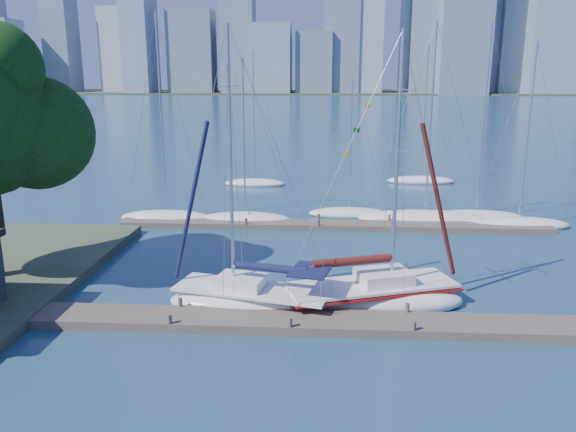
{
  "coord_description": "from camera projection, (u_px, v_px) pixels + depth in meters",
  "views": [
    {
      "loc": [
        1.24,
        -21.98,
        10.44
      ],
      "look_at": [
        -0.39,
        4.0,
        3.84
      ],
      "focal_mm": 35.0,
      "sensor_mm": 36.0,
      "label": 1
    }
  ],
  "objects": [
    {
      "name": "far_dock",
      "position": [
        333.0,
        225.0,
        39.22
      ],
      "size": [
        30.0,
        1.8,
        0.36
      ],
      "primitive_type": "cube",
      "color": "#4D4238",
      "rests_on": "ground"
    },
    {
      "name": "ground",
      "position": [
        291.0,
        326.0,
        23.91
      ],
      "size": [
        700.0,
        700.0,
        0.0
      ],
      "primitive_type": "plane",
      "color": "navy",
      "rests_on": "ground"
    },
    {
      "name": "far_shore",
      "position": [
        322.0,
        92.0,
        333.5
      ],
      "size": [
        800.0,
        100.0,
        1.5
      ],
      "primitive_type": "cube",
      "color": "#38472D",
      "rests_on": "ground"
    },
    {
      "name": "bg_boat_3",
      "position": [
        425.0,
        218.0,
        40.75
      ],
      "size": [
        10.01,
        5.83,
        14.29
      ],
      "rotation": [
        0.0,
        0.0,
        0.36
      ],
      "color": "white",
      "rests_on": "ground"
    },
    {
      "name": "bg_boat_0",
      "position": [
        167.0,
        217.0,
        41.13
      ],
      "size": [
        7.13,
        4.57,
        14.92
      ],
      "rotation": [
        0.0,
        0.0,
        -0.38
      ],
      "color": "white",
      "rests_on": "ground"
    },
    {
      "name": "sailboat_maroon",
      "position": [
        372.0,
        284.0,
        26.04
      ],
      "size": [
        8.92,
        5.34,
        12.87
      ],
      "rotation": [
        0.0,
        0.0,
        0.33
      ],
      "color": "white",
      "rests_on": "ground"
    },
    {
      "name": "bg_boat_4",
      "position": [
        476.0,
        216.0,
        41.21
      ],
      "size": [
        7.26,
        2.98,
        14.16
      ],
      "rotation": [
        0.0,
        0.0,
        -0.11
      ],
      "color": "white",
      "rests_on": "ground"
    },
    {
      "name": "bg_boat_2",
      "position": [
        349.0,
        213.0,
        42.49
      ],
      "size": [
        6.33,
        4.22,
        10.42
      ],
      "rotation": [
        0.0,
        0.0,
        0.42
      ],
      "color": "white",
      "rests_on": "ground"
    },
    {
      "name": "bg_boat_5",
      "position": [
        519.0,
        224.0,
        39.35
      ],
      "size": [
        7.32,
        3.52,
        12.89
      ],
      "rotation": [
        0.0,
        0.0,
        0.21
      ],
      "color": "white",
      "rests_on": "ground"
    },
    {
      "name": "bg_boat_1",
      "position": [
        245.0,
        219.0,
        40.66
      ],
      "size": [
        6.99,
        3.65,
        11.89
      ],
      "rotation": [
        0.0,
        0.0,
        0.23
      ],
      "color": "white",
      "rests_on": "ground"
    },
    {
      "name": "skyline",
      "position": [
        372.0,
        28.0,
        294.55
      ],
      "size": [
        503.45,
        51.31,
        110.92
      ],
      "color": "gray",
      "rests_on": "ground"
    },
    {
      "name": "near_dock",
      "position": [
        291.0,
        322.0,
        23.86
      ],
      "size": [
        26.0,
        2.0,
        0.4
      ],
      "primitive_type": "cube",
      "color": "#4D4238",
      "rests_on": "ground"
    },
    {
      "name": "bg_boat_7",
      "position": [
        421.0,
        180.0,
        55.38
      ],
      "size": [
        6.87,
        4.61,
        13.53
      ],
      "rotation": [
        0.0,
        0.0,
        0.43
      ],
      "color": "white",
      "rests_on": "ground"
    },
    {
      "name": "bg_boat_6",
      "position": [
        255.0,
        183.0,
        54.15
      ],
      "size": [
        6.13,
        2.98,
        12.88
      ],
      "rotation": [
        0.0,
        0.0,
        0.19
      ],
      "color": "white",
      "rests_on": "ground"
    },
    {
      "name": "sailboat_navy",
      "position": [
        252.0,
        285.0,
        25.67
      ],
      "size": [
        8.08,
        4.24,
        13.04
      ],
      "rotation": [
        0.0,
        0.0,
        -0.23
      ],
      "color": "white",
      "rests_on": "ground"
    }
  ]
}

